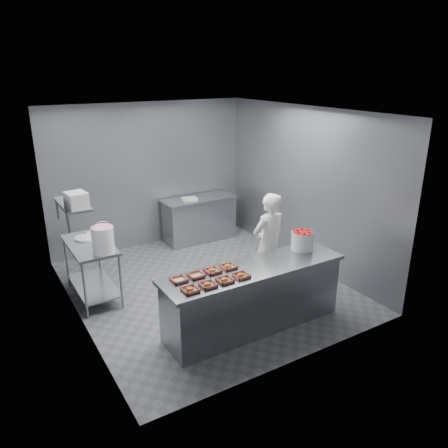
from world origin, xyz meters
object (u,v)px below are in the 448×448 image
(tray_2, at_px, (225,280))
(tray_4, at_px, (179,280))
(tray_0, at_px, (190,290))
(tray_1, at_px, (208,285))
(strawberry_tub, at_px, (302,240))
(glaze_bucket, at_px, (103,239))
(tray_3, at_px, (241,275))
(tray_5, at_px, (196,275))
(worker, at_px, (268,244))
(appliance, at_px, (76,200))
(tray_7, at_px, (228,266))
(tray_6, at_px, (213,271))
(service_counter, at_px, (253,297))
(prep_table, at_px, (92,262))
(back_counter, at_px, (199,219))

(tray_2, relative_size, tray_4, 1.00)
(tray_0, distance_m, tray_1, 0.24)
(strawberry_tub, relative_size, glaze_bucket, 0.69)
(tray_3, distance_m, tray_5, 0.57)
(worker, height_order, glaze_bucket, worker)
(appliance, bearing_deg, tray_7, -53.14)
(tray_2, distance_m, tray_6, 0.31)
(service_counter, height_order, prep_table, same)
(back_counter, relative_size, worker, 0.92)
(strawberry_tub, bearing_deg, tray_5, 179.87)
(back_counter, bearing_deg, tray_6, -115.06)
(back_counter, xyz_separation_m, tray_6, (-1.45, -3.10, 0.47))
(tray_5, relative_size, appliance, 0.64)
(worker, relative_size, strawberry_tub, 5.04)
(back_counter, distance_m, tray_3, 3.64)
(glaze_bucket, xyz_separation_m, appliance, (-0.26, 0.17, 0.57))
(service_counter, distance_m, tray_2, 0.74)
(prep_table, xyz_separation_m, back_counter, (2.55, 1.30, -0.14))
(tray_0, height_order, tray_6, same)
(tray_3, xyz_separation_m, appliance, (-1.51, 1.83, 0.75))
(back_counter, bearing_deg, appliance, -150.01)
(service_counter, height_order, tray_1, tray_1)
(tray_0, xyz_separation_m, tray_3, (0.72, 0.00, 0.00))
(service_counter, bearing_deg, worker, 42.88)
(service_counter, height_order, tray_0, tray_0)
(service_counter, bearing_deg, tray_4, 171.47)
(tray_6, distance_m, tray_7, 0.24)
(back_counter, bearing_deg, strawberry_tub, -89.09)
(tray_0, height_order, tray_7, same)
(tray_1, relative_size, tray_3, 1.00)
(tray_2, distance_m, glaze_bucket, 1.95)
(tray_0, xyz_separation_m, tray_6, (0.48, 0.31, 0.00))
(back_counter, height_order, glaze_bucket, glaze_bucket)
(appliance, bearing_deg, tray_0, -74.51)
(tray_2, distance_m, tray_4, 0.57)
(tray_0, bearing_deg, tray_2, 0.00)
(back_counter, xyz_separation_m, tray_5, (-1.68, -3.10, 0.47))
(tray_1, bearing_deg, strawberry_tub, 9.92)
(tray_3, relative_size, glaze_bucket, 0.40)
(tray_0, relative_size, tray_6, 1.00)
(tray_5, bearing_deg, prep_table, 115.72)
(tray_5, height_order, tray_6, tray_6)
(worker, bearing_deg, tray_7, 21.55)
(tray_1, relative_size, glaze_bucket, 0.40)
(strawberry_tub, bearing_deg, worker, 109.37)
(worker, relative_size, appliance, 5.56)
(tray_4, height_order, tray_7, tray_7)
(tray_6, distance_m, glaze_bucket, 1.70)
(service_counter, bearing_deg, tray_1, -168.96)
(prep_table, height_order, back_counter, same)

